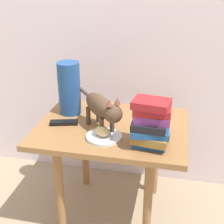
% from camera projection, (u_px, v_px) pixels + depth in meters
% --- Properties ---
extents(ground_plane, '(6.00, 6.00, 0.00)m').
position_uv_depth(ground_plane, '(112.00, 210.00, 1.98)').
color(ground_plane, gray).
extents(back_panel, '(4.00, 0.04, 2.20)m').
position_uv_depth(back_panel, '(127.00, 17.00, 1.90)').
color(back_panel, silver).
rests_on(back_panel, ground).
extents(side_table, '(0.80, 0.62, 0.59)m').
position_uv_depth(side_table, '(112.00, 138.00, 1.76)').
color(side_table, olive).
rests_on(side_table, ground).
extents(plate, '(0.18, 0.18, 0.01)m').
position_uv_depth(plate, '(104.00, 137.00, 1.60)').
color(plate, silver).
rests_on(plate, side_table).
extents(bread_roll, '(0.10, 0.09, 0.05)m').
position_uv_depth(bread_roll, '(102.00, 131.00, 1.59)').
color(bread_roll, '#E0BC7A').
rests_on(bread_roll, plate).
extents(cat, '(0.33, 0.38, 0.23)m').
position_uv_depth(cat, '(102.00, 108.00, 1.62)').
color(cat, '#4C3828').
rests_on(cat, side_table).
extents(book_stack, '(0.19, 0.15, 0.24)m').
position_uv_depth(book_stack, '(151.00, 124.00, 1.48)').
color(book_stack, '#1E4C8C').
rests_on(book_stack, side_table).
extents(green_vase, '(0.13, 0.13, 0.30)m').
position_uv_depth(green_vase, '(69.00, 88.00, 1.82)').
color(green_vase, navy).
rests_on(green_vase, side_table).
extents(candle_jar, '(0.07, 0.07, 0.08)m').
position_uv_depth(candle_jar, '(148.00, 118.00, 1.73)').
color(candle_jar, silver).
rests_on(candle_jar, side_table).
extents(tv_remote, '(0.16, 0.08, 0.02)m').
position_uv_depth(tv_remote, '(64.00, 123.00, 1.74)').
color(tv_remote, black).
rests_on(tv_remote, side_table).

